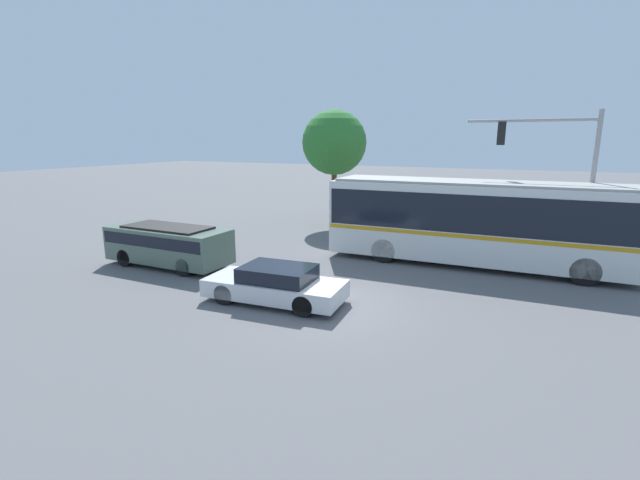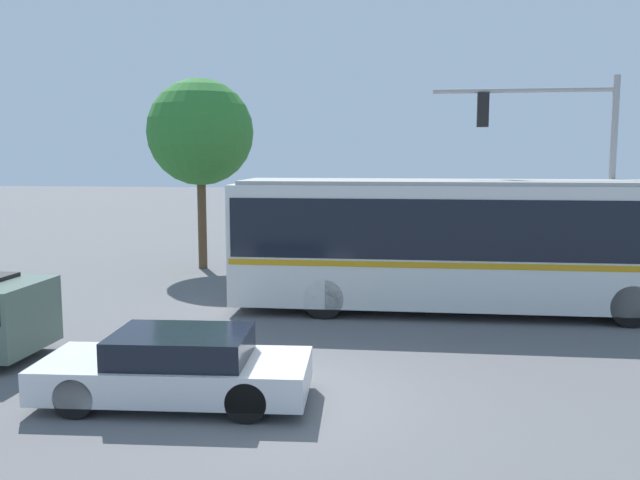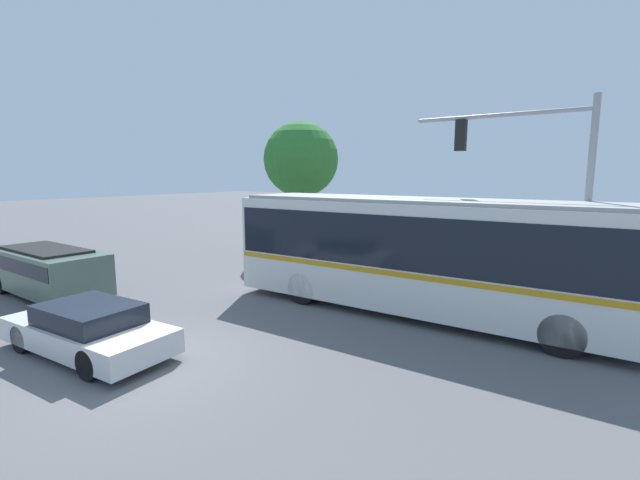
% 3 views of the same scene
% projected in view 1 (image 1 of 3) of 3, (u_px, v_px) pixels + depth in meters
% --- Properties ---
extents(ground_plane, '(140.00, 140.00, 0.00)m').
position_uv_depth(ground_plane, '(328.00, 306.00, 13.64)').
color(ground_plane, '#5B5B5E').
extents(city_bus, '(11.56, 2.93, 3.37)m').
position_uv_depth(city_bus, '(474.00, 218.00, 17.74)').
color(city_bus, silver).
rests_on(city_bus, ground).
extents(sedan_foreground, '(4.46, 2.10, 1.16)m').
position_uv_depth(sedan_foreground, '(276.00, 285.00, 13.86)').
color(sedan_foreground, silver).
rests_on(sedan_foreground, ground).
extents(suv_left_lane, '(5.10, 1.95, 1.62)m').
position_uv_depth(suv_left_lane, '(169.00, 243.00, 17.78)').
color(suv_left_lane, '#516656').
rests_on(suv_left_lane, ground).
extents(traffic_light_pole, '(4.79, 0.24, 6.06)m').
position_uv_depth(traffic_light_pole, '(561.00, 165.00, 17.25)').
color(traffic_light_pole, gray).
rests_on(traffic_light_pole, ground).
extents(flowering_hedge, '(6.95, 1.33, 1.76)m').
position_uv_depth(flowering_hedge, '(440.00, 225.00, 21.74)').
color(flowering_hedge, '#286028').
rests_on(flowering_hedge, ground).
extents(street_tree_left, '(3.68, 3.68, 6.62)m').
position_uv_depth(street_tree_left, '(334.00, 143.00, 25.49)').
color(street_tree_left, brown).
rests_on(street_tree_left, ground).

